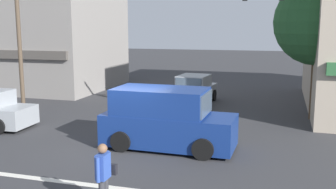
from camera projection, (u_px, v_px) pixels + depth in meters
ground_plane at (131, 147)px, 13.96m from camera, size 120.00×120.00×0.00m
lane_marking_stripe at (83, 184)px, 10.65m from camera, size 9.00×0.24×0.01m
building_left_block at (22, 33)px, 27.70m from camera, size 12.72×8.51×7.62m
street_tree at (318, 22)px, 17.44m from camera, size 3.88×3.88×6.37m
utility_pole_near_left at (18, 28)px, 20.50m from camera, size 1.40×0.22×8.01m
traffic_light_mast at (299, 28)px, 15.68m from camera, size 4.87×0.66×6.20m
van_parked_curbside at (166, 120)px, 13.71m from camera, size 4.63×2.10×2.11m
sedan_crossing_rightbound at (193, 91)px, 21.73m from camera, size 2.12×4.22×1.58m
pedestrian_foreground_with_bag at (104, 174)px, 8.79m from camera, size 0.30×0.67×1.67m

